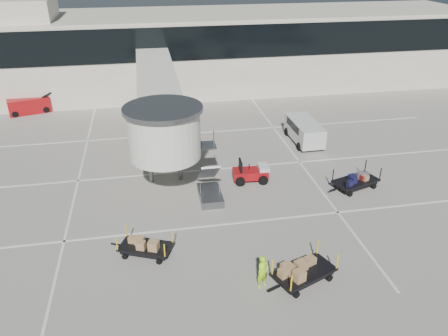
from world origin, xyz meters
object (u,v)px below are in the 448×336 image
Objects in this scene: ground_worker at (263,272)px; minivan at (304,129)px; box_cart_far at (145,246)px; belt_loader at (30,105)px; suitcase_cart at (356,182)px; baggage_tug at (251,173)px; box_cart_near at (307,271)px.

minivan is (7.75, 16.06, 0.19)m from ground_worker.
belt_loader reaches higher than box_cart_far.
ground_worker reaches higher than box_cart_far.
suitcase_cart is at bearing -55.48° from belt_loader.
suitcase_cart is at bearing -85.14° from minivan.
belt_loader is (-17.77, 17.13, 0.17)m from baggage_tug.
ground_worker is 0.37× the size of minivan.
suitcase_cart is 2.16× the size of ground_worker.
baggage_tug is 6.96m from suitcase_cart.
belt_loader reaches higher than box_cart_near.
baggage_tug is 0.75× the size of box_cart_far.
belt_loader reaches higher than baggage_tug.
belt_loader is at bearing 136.56° from box_cart_far.
ground_worker is (5.43, -3.49, 0.40)m from box_cart_far.
belt_loader is at bearing 101.41° from box_cart_near.
box_cart_near reaches higher than box_cart_far.
box_cart_near is at bearing -25.90° from ground_worker.
box_cart_near is at bearing -1.30° from box_cart_far.
ground_worker is at bearing -76.87° from belt_loader.
ground_worker is at bearing -97.23° from baggage_tug.
suitcase_cart is 1.14× the size of box_cart_far.
minivan is (13.17, 12.57, 0.59)m from box_cart_far.
box_cart_far is at bearing -133.95° from baggage_tug.
ground_worker is 31.63m from belt_loader.
box_cart_near is (-6.31, -7.93, 0.04)m from suitcase_cart.
box_cart_far is (-7.64, 3.46, -0.06)m from box_cart_near.
suitcase_cart is 14.65m from box_cart_far.
baggage_tug is 24.69m from belt_loader.
ground_worker is 0.41× the size of belt_loader.
baggage_tug is at bearing -60.85° from belt_loader.
suitcase_cart is 1.01× the size of box_cart_near.
box_cart_near is at bearing -146.44° from suitcase_cart.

